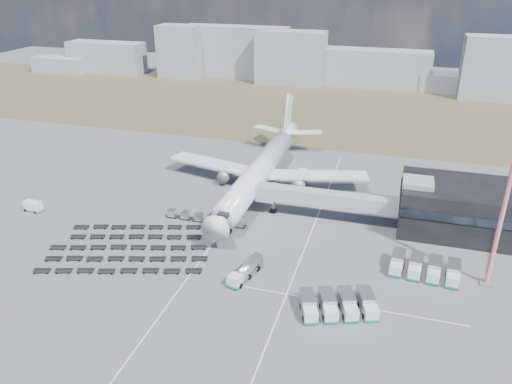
# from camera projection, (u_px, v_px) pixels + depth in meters

# --- Properties ---
(ground) EXTENTS (420.00, 420.00, 0.00)m
(ground) POSITION_uv_depth(u_px,v_px,m) (215.00, 256.00, 95.25)
(ground) COLOR #565659
(ground) RESTS_ON ground
(grass_strip) EXTENTS (420.00, 90.00, 0.01)m
(grass_strip) POSITION_uv_depth(u_px,v_px,m) (317.00, 108.00, 191.03)
(grass_strip) COLOR #4C4A2E
(grass_strip) RESTS_ON ground
(lane_markings) EXTENTS (47.12, 110.00, 0.01)m
(lane_markings) POSITION_uv_depth(u_px,v_px,m) (268.00, 255.00, 95.35)
(lane_markings) COLOR silver
(lane_markings) RESTS_ON ground
(terminal) EXTENTS (30.40, 16.40, 11.00)m
(terminal) POSITION_uv_depth(u_px,v_px,m) (475.00, 209.00, 101.63)
(terminal) COLOR black
(terminal) RESTS_ON ground
(jet_bridge) EXTENTS (30.30, 3.80, 7.05)m
(jet_bridge) POSITION_uv_depth(u_px,v_px,m) (317.00, 198.00, 106.83)
(jet_bridge) COLOR #939399
(jet_bridge) RESTS_ON ground
(airliner) EXTENTS (51.59, 64.53, 17.62)m
(airliner) POSITION_uv_depth(u_px,v_px,m) (261.00, 169.00, 121.22)
(airliner) COLOR white
(airliner) RESTS_ON ground
(skyline) EXTENTS (296.48, 26.09, 25.65)m
(skyline) POSITION_uv_depth(u_px,v_px,m) (362.00, 63.00, 219.08)
(skyline) COLOR #8E929B
(skyline) RESTS_ON ground
(fuel_tanker) EXTENTS (4.34, 9.12, 2.86)m
(fuel_tanker) POSITION_uv_depth(u_px,v_px,m) (245.00, 270.00, 88.09)
(fuel_tanker) COLOR white
(fuel_tanker) RESTS_ON ground
(pushback_tug) EXTENTS (2.96, 1.74, 1.35)m
(pushback_tug) POSITION_uv_depth(u_px,v_px,m) (220.00, 231.00, 102.42)
(pushback_tug) COLOR white
(pushback_tug) RESTS_ON ground
(utility_van) EXTENTS (4.51, 2.42, 2.30)m
(utility_van) POSITION_uv_depth(u_px,v_px,m) (33.00, 206.00, 111.90)
(utility_van) COLOR white
(utility_van) RESTS_ON ground
(catering_truck) EXTENTS (3.29, 5.91, 2.56)m
(catering_truck) POSITION_uv_depth(u_px,v_px,m) (302.00, 177.00, 126.66)
(catering_truck) COLOR white
(catering_truck) RESTS_ON ground
(service_trucks_near) EXTENTS (13.23, 10.09, 2.61)m
(service_trucks_near) POSITION_uv_depth(u_px,v_px,m) (338.00, 304.00, 79.40)
(service_trucks_near) COLOR white
(service_trucks_near) RESTS_ON ground
(service_trucks_far) EXTENTS (12.31, 7.53, 2.62)m
(service_trucks_far) POSITION_uv_depth(u_px,v_px,m) (425.00, 268.00, 88.92)
(service_trucks_far) COLOR white
(service_trucks_far) RESTS_ON ground
(uld_row) EXTENTS (18.25, 1.69, 1.66)m
(uld_row) POSITION_uv_depth(u_px,v_px,m) (205.00, 218.00, 107.09)
(uld_row) COLOR black
(uld_row) RESTS_ON ground
(baggage_dollies) EXTENTS (33.30, 25.50, 0.71)m
(baggage_dollies) POSITION_uv_depth(u_px,v_px,m) (128.00, 248.00, 97.22)
(baggage_dollies) COLOR black
(baggage_dollies) RESTS_ON ground
(floodlight_mast) EXTENTS (2.71, 2.19, 28.40)m
(floodlight_mast) POSITION_uv_depth(u_px,v_px,m) (503.00, 211.00, 80.96)
(floodlight_mast) COLOR red
(floodlight_mast) RESTS_ON ground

